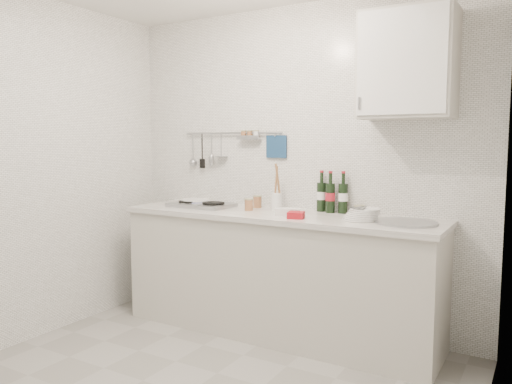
# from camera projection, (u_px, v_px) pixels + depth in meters

# --- Properties ---
(back_wall) EXTENTS (3.00, 0.02, 2.50)m
(back_wall) POSITION_uv_depth(u_px,v_px,m) (295.00, 167.00, 3.94)
(back_wall) COLOR silver
(back_wall) RESTS_ON floor
(wall_left) EXTENTS (0.02, 2.80, 2.50)m
(wall_left) POSITION_uv_depth(u_px,v_px,m) (15.00, 170.00, 3.50)
(wall_left) COLOR silver
(wall_left) RESTS_ON floor
(wall_right) EXTENTS (0.02, 2.80, 2.50)m
(wall_right) POSITION_uv_depth(u_px,v_px,m) (480.00, 192.00, 1.98)
(wall_right) COLOR silver
(wall_right) RESTS_ON floor
(counter) EXTENTS (2.44, 0.64, 0.96)m
(counter) POSITION_uv_depth(u_px,v_px,m) (278.00, 277.00, 3.76)
(counter) COLOR #BBB8AD
(counter) RESTS_ON floor
(wall_rail) EXTENTS (0.98, 0.09, 0.34)m
(wall_rail) POSITION_uv_depth(u_px,v_px,m) (230.00, 145.00, 4.19)
(wall_rail) COLOR #93969B
(wall_rail) RESTS_ON back_wall
(wall_cabinet) EXTENTS (0.60, 0.38, 0.70)m
(wall_cabinet) POSITION_uv_depth(u_px,v_px,m) (408.00, 65.00, 3.26)
(wall_cabinet) COLOR #BBB8AD
(wall_cabinet) RESTS_ON back_wall
(plate_stack_hob) EXTENTS (0.26, 0.26, 0.05)m
(plate_stack_hob) POSITION_uv_depth(u_px,v_px,m) (194.00, 202.00, 4.16)
(plate_stack_hob) COLOR #535ABE
(plate_stack_hob) RESTS_ON counter
(plate_stack_sink) EXTENTS (0.25, 0.24, 0.09)m
(plate_stack_sink) POSITION_uv_depth(u_px,v_px,m) (362.00, 214.00, 3.37)
(plate_stack_sink) COLOR white
(plate_stack_sink) RESTS_ON counter
(wine_bottles) EXTENTS (0.25, 0.11, 0.31)m
(wine_bottles) POSITION_uv_depth(u_px,v_px,m) (332.00, 192.00, 3.73)
(wine_bottles) COLOR black
(wine_bottles) RESTS_ON counter
(butter_dish) EXTENTS (0.20, 0.15, 0.05)m
(butter_dish) POSITION_uv_depth(u_px,v_px,m) (288.00, 212.00, 3.57)
(butter_dish) COLOR white
(butter_dish) RESTS_ON counter
(strawberry_punnet) EXTENTS (0.14, 0.14, 0.05)m
(strawberry_punnet) POSITION_uv_depth(u_px,v_px,m) (296.00, 215.00, 3.45)
(strawberry_punnet) COLOR red
(strawberry_punnet) RESTS_ON counter
(utensil_crock) EXTENTS (0.09, 0.09, 0.36)m
(utensil_crock) POSITION_uv_depth(u_px,v_px,m) (277.00, 199.00, 3.87)
(utensil_crock) COLOR white
(utensil_crock) RESTS_ON counter
(jar_a) EXTENTS (0.07, 0.07, 0.10)m
(jar_a) POSITION_uv_depth(u_px,v_px,m) (257.00, 201.00, 4.01)
(jar_a) COLOR #8F5D39
(jar_a) RESTS_ON counter
(jar_b) EXTENTS (0.06, 0.06, 0.07)m
(jar_b) POSITION_uv_depth(u_px,v_px,m) (360.00, 210.00, 3.64)
(jar_b) COLOR #8F5D39
(jar_b) RESTS_ON counter
(jar_c) EXTENTS (0.07, 0.07, 0.09)m
(jar_c) POSITION_uv_depth(u_px,v_px,m) (359.00, 212.00, 3.44)
(jar_c) COLOR #8F5D39
(jar_c) RESTS_ON counter
(jar_d) EXTENTS (0.07, 0.07, 0.09)m
(jar_d) POSITION_uv_depth(u_px,v_px,m) (249.00, 204.00, 3.84)
(jar_d) COLOR #8F5D39
(jar_d) RESTS_ON counter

